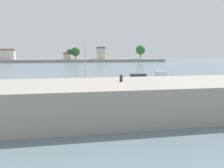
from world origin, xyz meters
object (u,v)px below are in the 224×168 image
object	(u,v)px
mooring_buoy_3	(180,84)
moored_boat_4	(157,79)
moored_boat_2	(87,84)
moored_boat_3	(140,82)
moored_boat_0	(28,87)
moored_boat_1	(62,89)
mooring_buoy_2	(144,77)
mooring_buoy_4	(216,81)
mooring_buoy_0	(58,87)
mooring_buoy_1	(207,88)
mooring_bollard	(121,78)

from	to	relation	value
mooring_buoy_3	moored_boat_4	bearing A→B (deg)	138.86
moored_boat_2	moored_boat_3	bearing A→B (deg)	-4.55
moored_boat_0	moored_boat_1	xyz separation A→B (m)	(3.78, -2.50, -0.00)
mooring_buoy_2	moored_boat_1	bearing A→B (deg)	-136.68
moored_boat_3	mooring_buoy_4	world-z (taller)	moored_boat_3
moored_boat_0	mooring_buoy_0	size ratio (longest dim) A/B	13.79
moored_boat_3	mooring_buoy_1	size ratio (longest dim) A/B	10.94
moored_boat_3	mooring_buoy_0	bearing A→B (deg)	179.22
mooring_bollard	moored_boat_4	distance (m)	19.63
moored_boat_2	mooring_buoy_3	bearing A→B (deg)	-1.64
mooring_buoy_0	moored_boat_3	bearing A→B (deg)	-2.52
mooring_buoy_0	moored_boat_4	bearing A→B (deg)	9.37
moored_boat_1	mooring_buoy_1	world-z (taller)	moored_boat_1
moored_boat_1	mooring_buoy_3	distance (m)	16.68
moored_boat_2	mooring_buoy_4	world-z (taller)	moored_boat_2
mooring_buoy_3	mooring_buoy_4	distance (m)	6.79
moored_boat_0	mooring_buoy_4	distance (m)	26.76
moored_boat_3	mooring_buoy_3	distance (m)	6.00
mooring_buoy_0	mooring_buoy_1	distance (m)	18.43
mooring_bollard	mooring_buoy_2	distance (m)	26.22
mooring_buoy_1	moored_boat_4	bearing A→B (deg)	117.72
mooring_buoy_0	mooring_buoy_2	bearing A→B (deg)	32.92
moored_boat_3	mooring_buoy_4	xyz separation A→B (m)	(12.59, 2.05, -0.45)
mooring_buoy_2	mooring_buoy_3	bearing A→B (deg)	-77.68
mooring_bollard	mooring_buoy_3	bearing A→B (deg)	50.66
moored_boat_1	mooring_buoy_3	bearing A→B (deg)	29.80
moored_boat_0	mooring_buoy_1	bearing A→B (deg)	-12.24
moored_boat_4	mooring_buoy_1	bearing A→B (deg)	-59.04
moored_boat_1	moored_boat_4	bearing A→B (deg)	40.04
moored_boat_4	mooring_buoy_4	world-z (taller)	moored_boat_4
moored_boat_0	moored_boat_1	size ratio (longest dim) A/B	1.06
moored_boat_0	moored_boat_2	xyz separation A→B (m)	(6.90, 0.91, 0.00)
moored_boat_3	mooring_bollard	bearing A→B (deg)	-111.92
mooring_bollard	mooring_buoy_0	world-z (taller)	mooring_bollard
mooring_buoy_3	moored_boat_2	bearing A→B (deg)	-177.05
mooring_buoy_1	mooring_buoy_3	size ratio (longest dim) A/B	1.55
mooring_bollard	mooring_buoy_1	distance (m)	16.84
moored_boat_2	mooring_buoy_0	size ratio (longest dim) A/B	15.13
mooring_buoy_1	mooring_buoy_2	size ratio (longest dim) A/B	1.00
mooring_bollard	mooring_buoy_1	bearing A→B (deg)	36.81
mooring_buoy_0	mooring_buoy_4	distance (m)	23.33
moored_boat_0	mooring_buoy_0	world-z (taller)	moored_boat_0
mooring_bollard	mooring_buoy_0	distance (m)	15.48
moored_boat_0	moored_boat_1	distance (m)	4.53
mooring_bollard	moored_boat_1	world-z (taller)	mooring_bollard
moored_boat_2	mooring_buoy_0	xyz separation A→B (m)	(-3.58, 0.48, -0.32)
moored_boat_4	mooring_buoy_2	distance (m)	7.14
moored_boat_1	mooring_buoy_2	distance (m)	19.45
moored_boat_0	mooring_buoy_0	distance (m)	3.61
moored_boat_4	mooring_buoy_3	distance (m)	3.29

